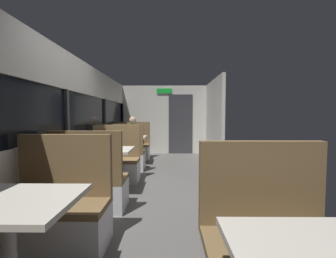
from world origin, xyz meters
The scene contains 14 objects.
ground_plane centered at (0.00, 0.00, -0.01)m, with size 3.30×9.20×0.02m, color #514F4C.
carriage_window_panel_left centered at (-1.45, 0.00, 1.11)m, with size 0.09×8.48×2.30m.
carriage_end_bulkhead centered at (0.06, 4.19, 1.14)m, with size 2.90×0.11×2.30m.
carriage_aisle_panel_right centered at (1.45, 3.00, 1.15)m, with size 0.08×2.40×2.30m, color beige.
dining_table_near_window centered at (-0.89, -2.09, 0.64)m, with size 0.90×0.70×0.74m.
bench_near_window_facing_entry centered at (-0.89, -1.39, 0.33)m, with size 0.95×0.50×1.10m.
dining_table_mid_window centered at (-0.89, 0.18, 0.64)m, with size 0.90×0.70×0.74m.
bench_mid_window_facing_end centered at (-0.89, -0.52, 0.33)m, with size 0.95×0.50×1.10m.
bench_mid_window_facing_entry centered at (-0.89, 0.88, 0.33)m, with size 0.95×0.50×1.10m.
dining_table_far_window centered at (-0.89, 2.45, 0.64)m, with size 0.90×0.70×0.74m.
bench_far_window_facing_end centered at (-0.89, 1.75, 0.33)m, with size 0.95×0.50×1.10m.
bench_far_window_facing_entry centered at (-0.89, 3.15, 0.33)m, with size 0.95×0.50×1.10m.
bench_front_aisle_facing_entry centered at (0.89, -1.99, 0.33)m, with size 0.95×0.50×1.10m.
seated_passenger centered at (-0.89, 3.08, 0.54)m, with size 0.47×0.55×1.26m.
Camera 1 is at (0.19, -3.56, 1.30)m, focal length 24.34 mm.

